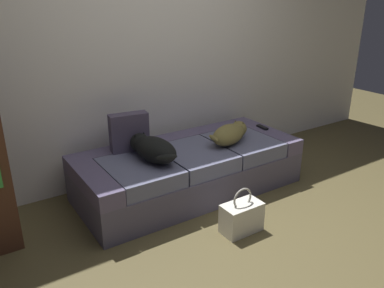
% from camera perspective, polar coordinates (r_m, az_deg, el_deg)
% --- Properties ---
extents(ground_plane, '(10.00, 10.00, 0.00)m').
position_cam_1_polar(ground_plane, '(3.02, 11.78, -15.07)').
color(ground_plane, brown).
extents(back_wall, '(6.40, 0.10, 2.80)m').
position_cam_1_polar(back_wall, '(3.87, -5.68, 15.78)').
color(back_wall, silver).
rests_on(back_wall, ground).
extents(couch, '(2.06, 0.89, 0.44)m').
position_cam_1_polar(couch, '(3.67, -0.44, -3.70)').
color(couch, '#534E64').
rests_on(couch, ground).
extents(dog_dark, '(0.33, 0.60, 0.21)m').
position_cam_1_polar(dog_dark, '(3.29, -5.79, -0.66)').
color(dog_dark, black).
rests_on(dog_dark, couch).
extents(dog_tan, '(0.53, 0.36, 0.18)m').
position_cam_1_polar(dog_tan, '(3.67, 5.60, 1.53)').
color(dog_tan, olive).
rests_on(dog_tan, couch).
extents(tv_remote, '(0.06, 0.15, 0.02)m').
position_cam_1_polar(tv_remote, '(4.14, 10.22, 2.42)').
color(tv_remote, black).
rests_on(tv_remote, couch).
extents(throw_pillow, '(0.35, 0.17, 0.34)m').
position_cam_1_polar(throw_pillow, '(3.51, -9.16, 1.73)').
color(throw_pillow, '#494056').
rests_on(throw_pillow, couch).
extents(handbag, '(0.32, 0.18, 0.38)m').
position_cam_1_polar(handbag, '(3.13, 7.24, -10.52)').
color(handbag, silver).
rests_on(handbag, ground).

